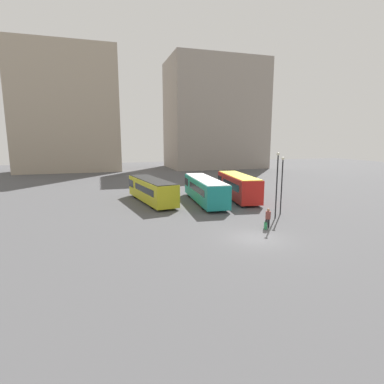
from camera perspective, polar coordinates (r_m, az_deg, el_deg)
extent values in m
plane|color=#4C4C4F|center=(23.53, 12.02, -8.61)|extent=(160.00, 160.00, 0.00)
cube|color=tan|center=(76.88, -22.68, 14.20)|extent=(22.94, 10.36, 28.18)
cube|color=gray|center=(82.06, 4.33, 14.35)|extent=(24.49, 16.30, 27.45)
cube|color=gold|center=(36.00, -7.69, 0.39)|extent=(4.31, 11.09, 2.44)
cube|color=black|center=(40.13, -9.75, 1.76)|extent=(2.89, 2.39, 0.93)
cube|color=black|center=(35.04, -7.19, 0.65)|extent=(3.70, 7.25, 0.73)
cube|color=black|center=(35.82, -7.74, 2.38)|extent=(4.07, 10.84, 0.08)
cylinder|color=black|center=(39.32, -9.24, -0.33)|extent=(2.58, 1.33, 0.94)
cylinder|color=black|center=(33.09, -5.77, -2.19)|extent=(2.58, 1.33, 0.94)
cube|color=#19847F|center=(35.53, 2.46, 0.47)|extent=(3.50, 11.78, 2.51)
cube|color=black|center=(40.05, 0.73, 2.01)|extent=(2.77, 2.33, 0.95)
cube|color=black|center=(34.48, 2.90, 0.71)|extent=(3.19, 7.62, 0.75)
cube|color=white|center=(35.34, 2.47, 2.54)|extent=(3.28, 11.53, 0.08)
cylinder|color=black|center=(39.14, 1.11, -0.14)|extent=(2.54, 1.29, 1.09)
cylinder|color=black|center=(32.32, 4.07, -2.33)|extent=(2.54, 1.29, 1.09)
cube|color=red|center=(37.94, 8.77, 1.06)|extent=(3.90, 10.63, 2.72)
cube|color=black|center=(41.92, 6.98, 2.41)|extent=(2.82, 2.24, 1.04)
cube|color=black|center=(37.01, 9.23, 1.36)|extent=(3.44, 6.93, 0.82)
cube|color=yellow|center=(37.75, 8.83, 3.17)|extent=(3.67, 10.40, 0.08)
cylinder|color=black|center=(41.16, 7.34, 0.16)|extent=(2.54, 1.24, 0.92)
cylinder|color=black|center=(35.14, 10.34, -1.60)|extent=(2.54, 1.24, 0.92)
cylinder|color=black|center=(26.41, 14.05, -5.78)|extent=(0.19, 0.19, 0.76)
cylinder|color=black|center=(26.43, 14.41, -5.78)|extent=(0.19, 0.19, 0.76)
cylinder|color=brown|center=(26.24, 14.30, -4.29)|extent=(0.56, 0.56, 0.66)
sphere|color=#9E7051|center=(26.14, 14.34, -3.33)|extent=(0.25, 0.25, 0.25)
cube|color=#28844C|center=(25.98, 13.82, -6.23)|extent=(0.34, 0.43, 0.59)
cube|color=black|center=(25.74, 13.90, -5.40)|extent=(0.12, 0.07, 0.27)
cylinder|color=black|center=(30.84, 16.69, 0.85)|extent=(0.12, 0.12, 5.50)
sphere|color=beige|center=(30.54, 16.96, 6.10)|extent=(0.28, 0.28, 0.28)
cylinder|color=black|center=(29.13, 15.82, 0.89)|extent=(0.12, 0.12, 6.02)
sphere|color=beige|center=(28.83, 16.11, 6.97)|extent=(0.28, 0.28, 0.28)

